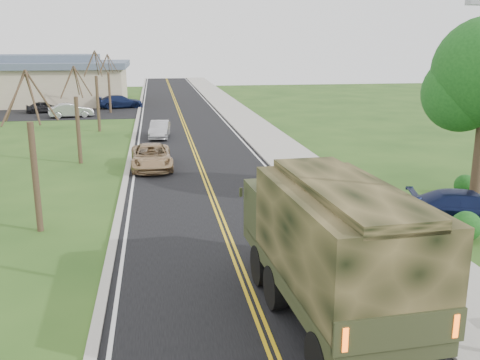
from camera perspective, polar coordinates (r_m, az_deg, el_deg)
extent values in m
cube|color=black|center=(50.85, -6.19, 6.46)|extent=(8.00, 120.00, 0.01)
cube|color=#9E998E|center=(51.22, -1.52, 6.66)|extent=(0.30, 120.00, 0.12)
cube|color=#9E998E|center=(51.47, 0.42, 6.69)|extent=(3.20, 120.00, 0.10)
cube|color=#9E998E|center=(50.81, -10.90, 6.33)|extent=(0.30, 120.00, 0.10)
cube|color=gray|center=(11.62, 24.24, 16.94)|extent=(0.50, 0.22, 0.12)
cylinder|color=#38281C|center=(24.78, 24.14, 2.76)|extent=(0.44, 0.44, 5.04)
sphere|color=#144615|center=(24.45, 22.50, 8.56)|extent=(3.24, 3.24, 3.24)
cylinder|color=#38281C|center=(21.38, -20.98, 0.22)|extent=(0.24, 0.24, 4.20)
cylinder|color=#38281C|center=(20.92, -20.37, 8.42)|extent=(1.01, 0.33, 1.90)
cylinder|color=#38281C|center=(21.49, -21.28, 8.27)|extent=(0.13, 1.29, 1.74)
cylinder|color=#38281C|center=(21.17, -22.86, 8.26)|extent=(0.98, 0.43, 1.90)
cylinder|color=#38281C|center=(20.52, -23.06, 7.86)|extent=(0.79, 1.05, 1.77)
cylinder|color=#38281C|center=(20.43, -21.24, 8.22)|extent=(0.58, 0.90, 1.90)
cylinder|color=#38281C|center=(33.01, -16.86, 5.08)|extent=(0.24, 0.24, 3.96)
cylinder|color=#38281C|center=(32.76, -16.42, 10.08)|extent=(0.96, 0.32, 1.79)
cylinder|color=#38281C|center=(33.27, -17.03, 9.97)|extent=(0.12, 1.22, 1.65)
cylinder|color=#38281C|center=(32.92, -17.95, 9.99)|extent=(0.93, 0.41, 1.79)
cylinder|color=#38281C|center=(32.31, -17.98, 9.79)|extent=(0.75, 0.99, 1.67)
cylinder|color=#38281C|center=(32.28, -16.87, 9.99)|extent=(0.55, 0.85, 1.80)
cylinder|color=#38281C|center=(44.79, -14.92, 7.84)|extent=(0.24, 0.24, 4.44)
cylinder|color=#38281C|center=(44.65, -14.51, 11.98)|extent=(1.07, 0.35, 2.00)
cylinder|color=#38281C|center=(45.21, -15.05, 11.86)|extent=(0.13, 1.36, 1.84)
cylinder|color=#38281C|center=(44.80, -15.79, 11.90)|extent=(1.03, 0.46, 2.00)
cylinder|color=#38281C|center=(44.11, -15.79, 11.76)|extent=(0.83, 1.10, 1.87)
cylinder|color=#38281C|center=(44.10, -14.87, 11.93)|extent=(0.61, 0.95, 2.01)
cylinder|color=#38281C|center=(56.71, -13.74, 9.03)|extent=(0.24, 0.24, 4.08)
cylinder|color=#38281C|center=(56.61, -13.44, 12.02)|extent=(0.99, 0.33, 1.84)
cylinder|color=#38281C|center=(57.12, -13.84, 11.94)|extent=(0.13, 1.25, 1.69)
cylinder|color=#38281C|center=(56.73, -14.37, 11.97)|extent=(0.95, 0.42, 1.85)
cylinder|color=#38281C|center=(56.10, -14.35, 11.87)|extent=(0.77, 1.02, 1.72)
cylinder|color=#38281C|center=(56.11, -13.69, 11.99)|extent=(0.57, 0.88, 1.85)
cube|color=tan|center=(67.85, -20.79, 9.39)|extent=(20.00, 12.00, 4.20)
cube|color=#475466|center=(67.72, -20.98, 11.40)|extent=(21.00, 13.00, 0.70)
cube|color=#475466|center=(67.70, -21.03, 11.99)|extent=(14.00, 8.00, 0.90)
cube|color=black|center=(57.24, -16.64, 6.84)|extent=(18.00, 10.00, 0.02)
cylinder|color=black|center=(11.84, 8.77, -18.46)|extent=(0.45, 1.22, 1.20)
cylinder|color=black|center=(12.76, 18.83, -16.51)|extent=(0.45, 1.22, 1.20)
cylinder|color=black|center=(14.72, 3.81, -11.36)|extent=(0.45, 1.22, 1.20)
cylinder|color=black|center=(15.47, 12.12, -10.34)|extent=(0.45, 1.22, 1.20)
cylinder|color=black|center=(16.05, 2.27, -9.06)|extent=(0.45, 1.22, 1.20)
cylinder|color=black|center=(16.74, 9.95, -8.25)|extent=(0.45, 1.22, 1.20)
cube|color=#2F341C|center=(14.27, 9.08, -9.96)|extent=(3.07, 7.78, 0.38)
cube|color=#2F341C|center=(16.39, 5.67, -3.12)|extent=(2.74, 2.23, 1.53)
cube|color=black|center=(17.22, 4.68, -1.47)|extent=(2.40, 0.23, 0.76)
cube|color=#2F341C|center=(13.38, 10.59, -10.46)|extent=(3.07, 5.93, 0.16)
cube|color=black|center=(12.95, 10.82, -5.86)|extent=(3.07, 5.93, 2.18)
cube|color=black|center=(12.60, 11.06, -0.97)|extent=(2.09, 5.88, 0.27)
cube|color=#2F341C|center=(10.97, 16.71, -15.17)|extent=(2.73, 0.29, 0.71)
cube|color=#FF590C|center=(10.45, 11.15, -16.39)|extent=(0.11, 0.05, 0.49)
cube|color=#FF590C|center=(11.48, 22.04, -14.24)|extent=(0.11, 0.05, 0.49)
imported|color=tan|center=(30.91, -9.43, 2.45)|extent=(2.41, 4.97, 1.36)
imported|color=#A9A9AD|center=(40.91, -8.57, 5.34)|extent=(1.72, 3.99, 1.28)
imported|color=#0F183A|center=(22.88, 23.24, -2.79)|extent=(5.03, 3.08, 1.36)
imported|color=black|center=(58.73, -20.19, 7.31)|extent=(3.73, 2.20, 1.19)
imported|color=#ABABB0|center=(54.30, -17.60, 7.10)|extent=(4.36, 2.35, 1.36)
imported|color=#101A3C|center=(60.75, -12.68, 8.17)|extent=(5.30, 3.33, 1.43)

